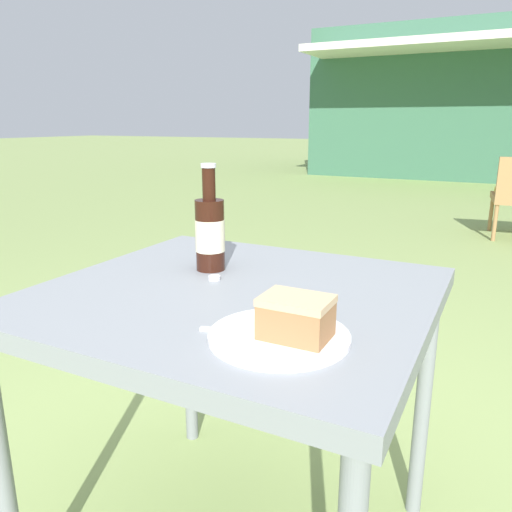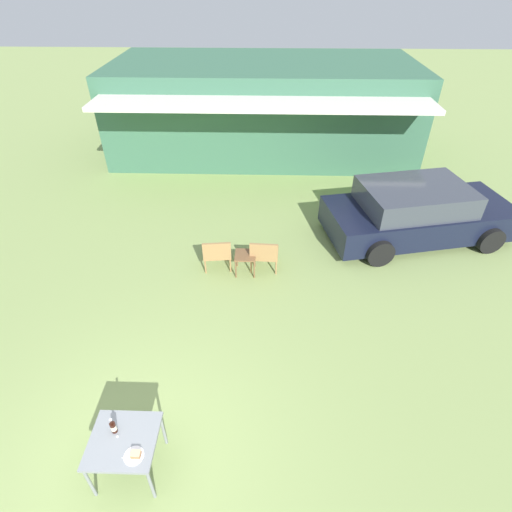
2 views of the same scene
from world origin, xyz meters
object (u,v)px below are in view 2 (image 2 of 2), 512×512
(patio_table, at_px, (124,443))
(cola_bottle_near, at_px, (113,427))
(wicker_chair_plain, at_px, (264,253))
(wicker_chair_cushioned, at_px, (217,251))
(garden_side_table, at_px, (245,257))
(cake_on_plate, at_px, (135,455))
(parked_car, at_px, (417,212))

(patio_table, height_order, cola_bottle_near, cola_bottle_near)
(wicker_chair_plain, bearing_deg, patio_table, 71.53)
(wicker_chair_plain, relative_size, patio_table, 0.92)
(wicker_chair_cushioned, distance_m, patio_table, 4.30)
(garden_side_table, xyz_separation_m, patio_table, (-1.27, -4.11, 0.24))
(cake_on_plate, bearing_deg, wicker_chair_cushioned, 84.02)
(parked_car, xyz_separation_m, garden_side_table, (-3.90, -1.50, -0.24))
(wicker_chair_cushioned, relative_size, wicker_chair_plain, 1.00)
(wicker_chair_cushioned, bearing_deg, garden_side_table, 160.52)
(garden_side_table, distance_m, patio_table, 4.30)
(parked_car, distance_m, garden_side_table, 4.18)
(wicker_chair_plain, height_order, patio_table, wicker_chair_plain)
(patio_table, bearing_deg, wicker_chair_plain, 68.56)
(parked_car, bearing_deg, garden_side_table, -171.03)
(parked_car, relative_size, wicker_chair_cushioned, 5.98)
(wicker_chair_cushioned, relative_size, patio_table, 0.92)
(wicker_chair_cushioned, xyz_separation_m, patio_table, (-0.67, -4.24, 0.21))
(garden_side_table, height_order, cola_bottle_near, cola_bottle_near)
(parked_car, distance_m, patio_table, 7.63)
(garden_side_table, distance_m, cola_bottle_near, 4.26)
(parked_car, bearing_deg, patio_table, -144.78)
(wicker_chair_cushioned, relative_size, cola_bottle_near, 2.93)
(garden_side_table, bearing_deg, parked_car, 21.10)
(wicker_chair_cushioned, height_order, wicker_chair_plain, same)
(parked_car, distance_m, wicker_chair_cushioned, 4.70)
(cola_bottle_near, bearing_deg, wicker_chair_cushioned, 79.10)
(garden_side_table, relative_size, cola_bottle_near, 1.78)
(parked_car, relative_size, cola_bottle_near, 17.54)
(patio_table, distance_m, cake_on_plate, 0.30)
(wicker_chair_plain, bearing_deg, parked_car, -155.46)
(garden_side_table, relative_size, cake_on_plate, 1.92)
(cake_on_plate, bearing_deg, patio_table, 137.04)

